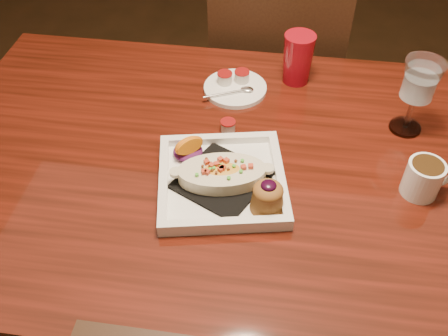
# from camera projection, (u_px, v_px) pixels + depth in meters

# --- Properties ---
(floor) EXTENTS (7.00, 7.00, 0.00)m
(floor) POSITION_uv_depth(u_px,v_px,m) (249.00, 327.00, 1.62)
(floor) COLOR #321D10
(floor) RESTS_ON ground
(table) EXTENTS (1.50, 0.90, 0.75)m
(table) POSITION_uv_depth(u_px,v_px,m) (258.00, 194.00, 1.16)
(table) COLOR #62180E
(table) RESTS_ON floor
(chair_far) EXTENTS (0.42, 0.42, 0.93)m
(chair_far) POSITION_uv_depth(u_px,v_px,m) (274.00, 86.00, 1.70)
(chair_far) COLOR black
(chair_far) RESTS_ON floor
(plate) EXTENTS (0.31, 0.31, 0.08)m
(plate) POSITION_uv_depth(u_px,v_px,m) (227.00, 179.00, 1.03)
(plate) COLOR white
(plate) RESTS_ON table
(coffee_mug) EXTENTS (0.10, 0.07, 0.08)m
(coffee_mug) POSITION_uv_depth(u_px,v_px,m) (424.00, 177.00, 1.00)
(coffee_mug) COLOR white
(coffee_mug) RESTS_ON table
(goblet) EXTENTS (0.09, 0.09, 0.18)m
(goblet) POSITION_uv_depth(u_px,v_px,m) (419.00, 84.00, 1.08)
(goblet) COLOR silver
(goblet) RESTS_ON table
(saucer) EXTENTS (0.16, 0.16, 0.11)m
(saucer) POSITION_uv_depth(u_px,v_px,m) (234.00, 86.00, 1.27)
(saucer) COLOR white
(saucer) RESTS_ON table
(creamer_loose) EXTENTS (0.04, 0.04, 0.03)m
(creamer_loose) POSITION_uv_depth(u_px,v_px,m) (228.00, 126.00, 1.16)
(creamer_loose) COLOR silver
(creamer_loose) RESTS_ON table
(red_tumbler) EXTENTS (0.08, 0.08, 0.13)m
(red_tumbler) POSITION_uv_depth(u_px,v_px,m) (298.00, 59.00, 1.27)
(red_tumbler) COLOR #A40B19
(red_tumbler) RESTS_ON table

